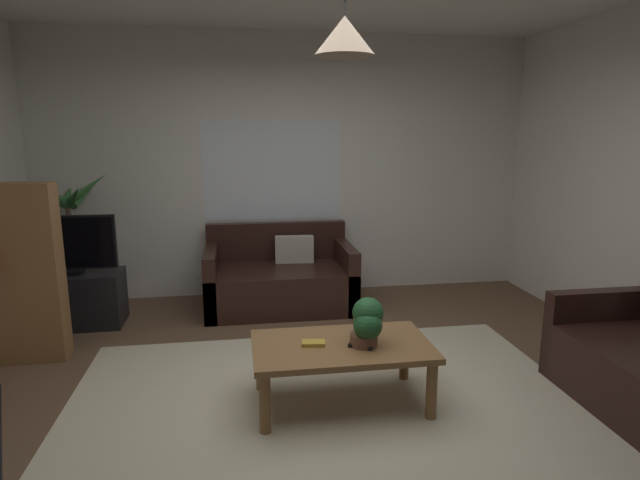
# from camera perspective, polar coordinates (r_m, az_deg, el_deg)

# --- Properties ---
(floor) EXTENTS (5.28, 5.04, 0.02)m
(floor) POSITION_cam_1_polar(r_m,az_deg,el_deg) (3.67, 0.77, -17.44)
(floor) COLOR brown
(floor) RESTS_ON ground
(rug) EXTENTS (3.43, 2.77, 0.01)m
(rug) POSITION_cam_1_polar(r_m,az_deg,el_deg) (3.49, 1.35, -18.82)
(rug) COLOR beige
(rug) RESTS_ON ground
(wall_back) EXTENTS (5.40, 0.06, 2.79)m
(wall_back) POSITION_cam_1_polar(r_m,az_deg,el_deg) (5.74, -3.54, 7.95)
(wall_back) COLOR silver
(wall_back) RESTS_ON ground
(window_pane) EXTENTS (1.47, 0.01, 1.07)m
(window_pane) POSITION_cam_1_polar(r_m,az_deg,el_deg) (5.70, -5.23, 7.56)
(window_pane) COLOR white
(couch_under_window) EXTENTS (1.48, 0.89, 0.82)m
(couch_under_window) POSITION_cam_1_polar(r_m,az_deg,el_deg) (5.40, -4.39, -4.43)
(couch_under_window) COLOR black
(couch_under_window) RESTS_ON ground
(coffee_table) EXTENTS (1.16, 0.67, 0.42)m
(coffee_table) POSITION_cam_1_polar(r_m,az_deg,el_deg) (3.50, 2.38, -12.11)
(coffee_table) COLOR olive
(coffee_table) RESTS_ON ground
(book_on_table_0) EXTENTS (0.16, 0.11, 0.02)m
(book_on_table_0) POSITION_cam_1_polar(r_m,az_deg,el_deg) (3.45, -0.71, -11.16)
(book_on_table_0) COLOR gold
(book_on_table_0) RESTS_ON coffee_table
(remote_on_table_0) EXTENTS (0.16, 0.14, 0.02)m
(remote_on_table_0) POSITION_cam_1_polar(r_m,az_deg,el_deg) (3.52, 4.42, -10.71)
(remote_on_table_0) COLOR black
(remote_on_table_0) RESTS_ON coffee_table
(remote_on_table_1) EXTENTS (0.16, 0.13, 0.02)m
(remote_on_table_1) POSITION_cam_1_polar(r_m,az_deg,el_deg) (3.42, 4.48, -11.46)
(remote_on_table_1) COLOR black
(remote_on_table_1) RESTS_ON coffee_table
(potted_plant_on_table) EXTENTS (0.22, 0.24, 0.31)m
(potted_plant_on_table) POSITION_cam_1_polar(r_m,az_deg,el_deg) (3.41, 5.16, -8.83)
(potted_plant_on_table) COLOR brown
(potted_plant_on_table) RESTS_ON coffee_table
(tv_stand) EXTENTS (0.90, 0.44, 0.50)m
(tv_stand) POSITION_cam_1_polar(r_m,az_deg,el_deg) (5.38, -25.35, -5.88)
(tv_stand) COLOR black
(tv_stand) RESTS_ON ground
(tv) EXTENTS (0.87, 0.16, 0.54)m
(tv) POSITION_cam_1_polar(r_m,az_deg,el_deg) (5.23, -25.93, -0.43)
(tv) COLOR black
(tv) RESTS_ON tv_stand
(potted_palm_corner) EXTENTS (0.88, 0.74, 1.41)m
(potted_palm_corner) POSITION_cam_1_polar(r_m,az_deg,el_deg) (5.75, -25.41, -0.59)
(potted_palm_corner) COLOR #B77051
(potted_palm_corner) RESTS_ON ground
(bookshelf_corner) EXTENTS (0.70, 0.31, 1.40)m
(bookshelf_corner) POSITION_cam_1_polar(r_m,az_deg,el_deg) (4.66, -30.49, -3.20)
(bookshelf_corner) COLOR olive
(bookshelf_corner) RESTS_ON ground
(pendant_lamp) EXTENTS (0.36, 0.36, 0.58)m
(pendant_lamp) POSITION_cam_1_polar(r_m,az_deg,el_deg) (3.25, 2.70, 21.33)
(pendant_lamp) COLOR black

